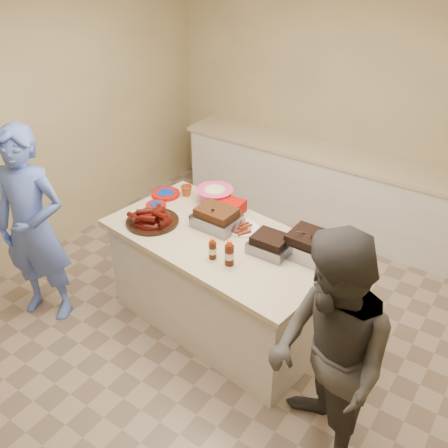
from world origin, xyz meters
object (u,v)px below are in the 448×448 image
Objects in this scene: rib_platter at (153,222)px; mustard_bottle at (232,220)px; bbq_bottle_b at (229,264)px; bbq_bottle_a at (213,258)px; coleslaw_bowl at (215,202)px; guest_blue at (52,308)px; roasting_pan at (307,254)px; island at (221,321)px; plastic_cup at (187,195)px.

rib_platter reaches higher than mustard_bottle.
bbq_bottle_b is at bearing -8.10° from rib_platter.
coleslaw_bowl is at bearing 124.42° from bbq_bottle_a.
coleslaw_bowl is at bearing 30.52° from guest_blue.
roasting_pan is 1.54× the size of bbq_bottle_b.
island is 1.14m from roasting_pan.
bbq_bottle_a is 0.85× the size of bbq_bottle_b.
roasting_pan is at bearing -6.82° from mustard_bottle.
rib_platter is 0.54m from plastic_cup.
plastic_cup is 0.06× the size of guest_blue.
island is 0.94m from bbq_bottle_a.
bbq_bottle_b reaches higher than roasting_pan.
island is 1.57m from guest_blue.
roasting_pan is 1.81× the size of bbq_bottle_a.
bbq_bottle_a is at bearing -140.02° from roasting_pan.
rib_platter is at bearing 169.79° from bbq_bottle_a.
guest_blue is at bearing -162.21° from bbq_bottle_a.
coleslaw_bowl reaches higher than guest_blue.
plastic_cup is (-1.33, 0.22, 0.00)m from roasting_pan.
island is 1.18m from plastic_cup.
guest_blue is (-2.06, -0.93, -0.90)m from roasting_pan.
mustard_bottle is at bearing -29.74° from coleslaw_bowl.
plastic_cup is at bearing 144.28° from bbq_bottle_b.
bbq_bottle_a is 0.57m from mustard_bottle.
coleslaw_bowl reaches higher than bbq_bottle_a.
bbq_bottle_b is at bearing -35.72° from plastic_cup.
island is 4.26× the size of rib_platter.
rib_platter is at bearing -83.78° from plastic_cup.
mustard_bottle is (-0.75, 0.09, 0.00)m from roasting_pan.
bbq_bottle_a reaches higher than island.
bbq_bottle_b is 0.12× the size of guest_blue.
roasting_pan is at bearing 5.29° from guest_blue.
bbq_bottle_a is 1.02m from plastic_cup.
coleslaw_bowl is at bearing 150.26° from mustard_bottle.
plastic_cup is at bearing 38.70° from guest_blue.
island is 1.07m from coleslaw_bowl.
plastic_cup is (-0.77, 0.67, 0.00)m from bbq_bottle_a.
roasting_pan is 1.35m from plastic_cup.
roasting_pan is (1.27, 0.32, 0.00)m from rib_platter.
coleslaw_bowl reaches higher than mustard_bottle.
roasting_pan is 0.18× the size of guest_blue.
rib_platter is 1.33× the size of coleslaw_bowl.
rib_platter is 0.67m from mustard_bottle.
guest_blue is (-1.38, -0.75, 0.00)m from island.
rib_platter is 0.62m from coleslaw_bowl.
island is at bearing -74.58° from mustard_bottle.
rib_platter is 4.10× the size of mustard_bottle.
bbq_bottle_a is 0.15m from bbq_bottle_b.
guest_blue is (-0.72, -1.15, -0.90)m from plastic_cup.
bbq_bottle_a is at bearing -55.58° from coleslaw_bowl.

